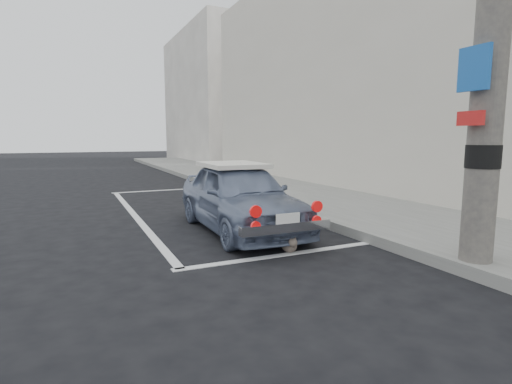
{
  "coord_description": "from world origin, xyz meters",
  "views": [
    {
      "loc": [
        -1.98,
        -4.86,
        1.5
      ],
      "look_at": [
        0.35,
        0.12,
        0.75
      ],
      "focal_mm": 28.0,
      "sensor_mm": 36.0,
      "label": 1
    }
  ],
  "objects": [
    {
      "name": "pline_rear",
      "position": [
        0.5,
        -0.5,
        0.0
      ],
      "size": [
        3.0,
        0.12,
        0.01
      ],
      "primitive_type": "cube",
      "color": "silver",
      "rests_on": "ground"
    },
    {
      "name": "shop_building",
      "position": [
        6.33,
        4.0,
        3.49
      ],
      "size": [
        3.5,
        18.0,
        7.0
      ],
      "color": "beige",
      "rests_on": "ground"
    },
    {
      "name": "pline_front",
      "position": [
        0.5,
        6.5,
        0.0
      ],
      "size": [
        3.0,
        0.12,
        0.01
      ],
      "primitive_type": "cube",
      "color": "silver",
      "rests_on": "ground"
    },
    {
      "name": "cat",
      "position": [
        0.58,
        -0.42,
        0.11
      ],
      "size": [
        0.24,
        0.44,
        0.24
      ],
      "rotation": [
        0.0,
        0.0,
        -0.14
      ],
      "color": "brown",
      "rests_on": "ground"
    },
    {
      "name": "ground",
      "position": [
        0.0,
        0.0,
        0.0
      ],
      "size": [
        80.0,
        80.0,
        0.0
      ],
      "primitive_type": "plane",
      "color": "black",
      "rests_on": "ground"
    },
    {
      "name": "retro_coupe",
      "position": [
        0.48,
        1.02,
        0.56
      ],
      "size": [
        1.37,
        3.29,
        1.11
      ],
      "rotation": [
        0.0,
        0.0,
        -0.02
      ],
      "color": "slate",
      "rests_on": "ground"
    },
    {
      "name": "pline_side",
      "position": [
        -0.9,
        3.0,
        0.0
      ],
      "size": [
        0.12,
        7.0,
        0.01
      ],
      "primitive_type": "cube",
      "color": "silver",
      "rests_on": "ground"
    },
    {
      "name": "sidewalk",
      "position": [
        3.2,
        2.0,
        0.07
      ],
      "size": [
        2.8,
        40.0,
        0.15
      ],
      "primitive_type": "cube",
      "color": "slate",
      "rests_on": "ground"
    },
    {
      "name": "building_far",
      "position": [
        6.35,
        20.0,
        4.0
      ],
      "size": [
        3.5,
        10.0,
        8.0
      ],
      "primitive_type": "cube",
      "color": "#ACA69C",
      "rests_on": "ground"
    }
  ]
}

